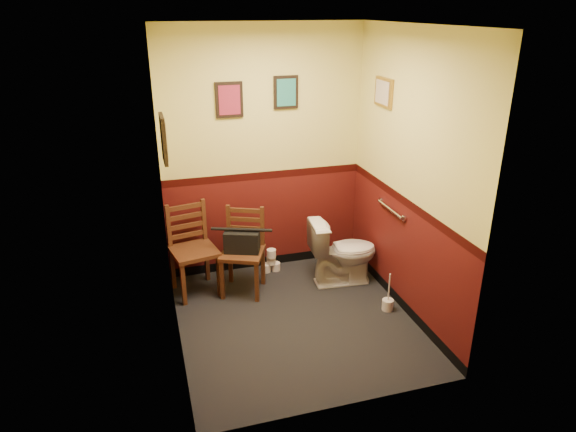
# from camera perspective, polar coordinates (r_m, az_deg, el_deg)

# --- Properties ---
(floor) EXTENTS (2.20, 2.40, 0.00)m
(floor) POSITION_cam_1_polar(r_m,az_deg,el_deg) (5.09, 0.81, -11.51)
(floor) COLOR black
(floor) RESTS_ON ground
(ceiling) EXTENTS (2.20, 2.40, 0.00)m
(ceiling) POSITION_cam_1_polar(r_m,az_deg,el_deg) (4.23, 1.02, 20.49)
(ceiling) COLOR silver
(ceiling) RESTS_ON ground
(wall_back) EXTENTS (2.20, 0.00, 2.70)m
(wall_back) POSITION_cam_1_polar(r_m,az_deg,el_deg) (5.59, -2.76, 6.89)
(wall_back) COLOR #4D110F
(wall_back) RESTS_ON ground
(wall_front) EXTENTS (2.20, 0.00, 2.70)m
(wall_front) POSITION_cam_1_polar(r_m,az_deg,el_deg) (3.44, 6.82, -3.42)
(wall_front) COLOR #4D110F
(wall_front) RESTS_ON ground
(wall_left) EXTENTS (0.00, 2.40, 2.70)m
(wall_left) POSITION_cam_1_polar(r_m,az_deg,el_deg) (4.31, -13.23, 1.53)
(wall_left) COLOR #4D110F
(wall_left) RESTS_ON ground
(wall_right) EXTENTS (0.00, 2.40, 2.70)m
(wall_right) POSITION_cam_1_polar(r_m,az_deg,el_deg) (4.91, 13.30, 4.09)
(wall_right) COLOR #4D110F
(wall_right) RESTS_ON ground
(grab_bar) EXTENTS (0.05, 0.56, 0.06)m
(grab_bar) POSITION_cam_1_polar(r_m,az_deg,el_deg) (5.23, 11.32, 0.75)
(grab_bar) COLOR silver
(grab_bar) RESTS_ON wall_right
(framed_print_back_a) EXTENTS (0.28, 0.04, 0.36)m
(framed_print_back_a) POSITION_cam_1_polar(r_m,az_deg,el_deg) (5.37, -6.55, 12.70)
(framed_print_back_a) COLOR black
(framed_print_back_a) RESTS_ON wall_back
(framed_print_back_b) EXTENTS (0.26, 0.04, 0.34)m
(framed_print_back_b) POSITION_cam_1_polar(r_m,az_deg,el_deg) (5.50, -0.23, 13.58)
(framed_print_back_b) COLOR black
(framed_print_back_b) RESTS_ON wall_back
(framed_print_left) EXTENTS (0.04, 0.30, 0.38)m
(framed_print_left) POSITION_cam_1_polar(r_m,az_deg,el_deg) (4.26, -13.64, 8.32)
(framed_print_left) COLOR black
(framed_print_left) RESTS_ON wall_left
(framed_print_right) EXTENTS (0.04, 0.34, 0.28)m
(framed_print_right) POSITION_cam_1_polar(r_m,az_deg,el_deg) (5.25, 10.57, 13.37)
(framed_print_right) COLOR olive
(framed_print_right) RESTS_ON wall_right
(toilet) EXTENTS (0.77, 0.47, 0.72)m
(toilet) POSITION_cam_1_polar(r_m,az_deg,el_deg) (5.61, 6.12, -4.00)
(toilet) COLOR white
(toilet) RESTS_ON floor
(toilet_brush) EXTENTS (0.11, 0.11, 0.41)m
(toilet_brush) POSITION_cam_1_polar(r_m,az_deg,el_deg) (5.31, 11.02, -9.57)
(toilet_brush) COLOR silver
(toilet_brush) RESTS_ON floor
(chair_left) EXTENTS (0.53, 0.53, 0.96)m
(chair_left) POSITION_cam_1_polar(r_m,az_deg,el_deg) (5.45, -10.55, -3.68)
(chair_left) COLOR #572F1A
(chair_left) RESTS_ON floor
(chair_right) EXTENTS (0.56, 0.56, 0.91)m
(chair_right) POSITION_cam_1_polar(r_m,az_deg,el_deg) (5.40, -4.99, -3.91)
(chair_right) COLOR #572F1A
(chair_right) RESTS_ON floor
(handbag) EXTENTS (0.40, 0.29, 0.26)m
(handbag) POSITION_cam_1_polar(r_m,az_deg,el_deg) (5.31, -5.13, -2.81)
(handbag) COLOR black
(handbag) RESTS_ON chair_right
(tp_stack) EXTENTS (0.22, 0.13, 0.28)m
(tp_stack) POSITION_cam_1_polar(r_m,az_deg,el_deg) (5.90, -1.89, -5.13)
(tp_stack) COLOR silver
(tp_stack) RESTS_ON floor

